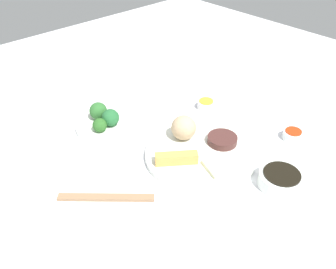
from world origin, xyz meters
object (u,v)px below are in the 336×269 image
Objects in this scene: sauce_ramekin_hot_mustard at (206,105)px; chopsticks_pair at (107,198)px; sauce_ramekin_sweet_and_sour at (293,135)px; main_plate at (200,154)px; broccoli_plate at (112,124)px; soy_sauce_bowl at (281,180)px.

sauce_ramekin_hot_mustard reaches higher than chopsticks_pair.
sauce_ramekin_hot_mustard is 1.00× the size of sauce_ramekin_sweet_and_sour.
chopsticks_pair is (0.53, -0.17, -0.01)m from sauce_ramekin_sweet_and_sour.
broccoli_plate is (0.09, -0.28, -0.00)m from main_plate.
chopsticks_pair is (0.34, -0.25, -0.01)m from soy_sauce_bowl.
sauce_ramekin_sweet_and_sour is (-0.19, -0.08, -0.01)m from soy_sauce_bowl.
main_plate is at bearing 107.80° from broccoli_plate.
main_plate is 5.34× the size of sauce_ramekin_hot_mustard.
soy_sauce_bowl is (-0.16, 0.49, 0.01)m from broccoli_plate.
soy_sauce_bowl is at bearing 23.45° from sauce_ramekin_sweet_and_sour.
chopsticks_pair is (0.28, -0.04, -0.00)m from main_plate.
chopsticks_pair is at bearing 52.45° from broccoli_plate.
sauce_ramekin_hot_mustard is (-0.20, -0.16, 0.00)m from main_plate.
sauce_ramekin_hot_mustard is 0.24× the size of chopsticks_pair.
soy_sauce_bowl is at bearing 107.34° from main_plate.
soy_sauce_bowl is at bearing 143.89° from chopsticks_pair.
sauce_ramekin_sweet_and_sour is at bearing 130.30° from broccoli_plate.
sauce_ramekin_hot_mustard is at bearing -109.70° from soy_sauce_bowl.
main_plate is 1.30× the size of chopsticks_pair.
soy_sauce_bowl is at bearing 107.60° from broccoli_plate.
broccoli_plate is at bearing -127.55° from chopsticks_pair.
sauce_ramekin_hot_mustard is at bearing -78.09° from sauce_ramekin_sweet_and_sour.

